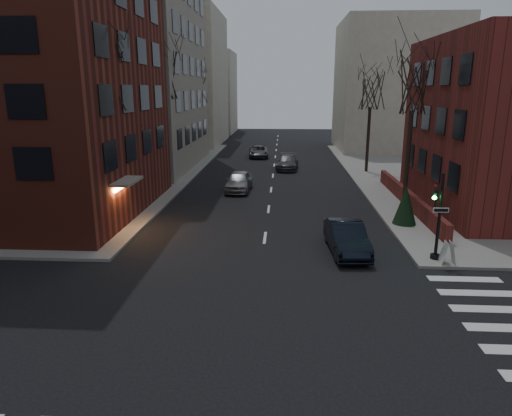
{
  "coord_description": "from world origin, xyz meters",
  "views": [
    {
      "loc": [
        0.91,
        -11.26,
        7.77
      ],
      "look_at": [
        -0.4,
        10.65,
        2.0
      ],
      "focal_mm": 32.0,
      "sensor_mm": 36.0,
      "label": 1
    }
  ],
  "objects": [
    {
      "name": "ground",
      "position": [
        0.0,
        0.0,
        0.0
      ],
      "size": [
        160.0,
        160.0,
        0.0
      ],
      "primitive_type": "plane",
      "color": "black",
      "rests_on": "ground"
    },
    {
      "name": "building_left_brick",
      "position": [
        -15.5,
        16.5,
        9.0
      ],
      "size": [
        15.0,
        15.0,
        18.0
      ],
      "primitive_type": "cube",
      "color": "maroon",
      "rests_on": "ground"
    },
    {
      "name": "building_left_tan",
      "position": [
        -17.0,
        34.0,
        14.0
      ],
      "size": [
        18.0,
        18.0,
        28.0
      ],
      "primitive_type": "cube",
      "color": "gray",
      "rests_on": "ground"
    },
    {
      "name": "low_wall_right",
      "position": [
        9.3,
        19.0,
        0.65
      ],
      "size": [
        0.35,
        16.0,
        1.0
      ],
      "primitive_type": "cube",
      "color": "maroon",
      "rests_on": "sidewalk_far_right"
    },
    {
      "name": "building_distant_la",
      "position": [
        -15.0,
        55.0,
        9.0
      ],
      "size": [
        14.0,
        16.0,
        18.0
      ],
      "primitive_type": "cube",
      "color": "beige",
      "rests_on": "ground"
    },
    {
      "name": "building_distant_ra",
      "position": [
        15.0,
        50.0,
        8.0
      ],
      "size": [
        14.0,
        14.0,
        16.0
      ],
      "primitive_type": "cube",
      "color": "beige",
      "rests_on": "ground"
    },
    {
      "name": "building_distant_lb",
      "position": [
        -13.0,
        72.0,
        7.0
      ],
      "size": [
        10.0,
        12.0,
        14.0
      ],
      "primitive_type": "cube",
      "color": "beige",
      "rests_on": "ground"
    },
    {
      "name": "traffic_signal",
      "position": [
        7.94,
        8.99,
        1.91
      ],
      "size": [
        0.76,
        0.44,
        4.0
      ],
      "color": "black",
      "rests_on": "sidewalk_far_right"
    },
    {
      "name": "tree_left_a",
      "position": [
        -8.8,
        14.0,
        8.47
      ],
      "size": [
        4.18,
        4.18,
        10.26
      ],
      "color": "#2D231C",
      "rests_on": "sidewalk_far_left"
    },
    {
      "name": "tree_left_b",
      "position": [
        -8.8,
        26.0,
        8.91
      ],
      "size": [
        4.4,
        4.4,
        10.8
      ],
      "color": "#2D231C",
      "rests_on": "sidewalk_far_left"
    },
    {
      "name": "tree_left_c",
      "position": [
        -8.8,
        40.0,
        8.03
      ],
      "size": [
        3.96,
        3.96,
        9.72
      ],
      "color": "#2D231C",
      "rests_on": "sidewalk_far_left"
    },
    {
      "name": "tree_right_a",
      "position": [
        8.8,
        18.0,
        8.03
      ],
      "size": [
        3.96,
        3.96,
        9.72
      ],
      "color": "#2D231C",
      "rests_on": "sidewalk_far_right"
    },
    {
      "name": "tree_right_b",
      "position": [
        8.8,
        32.0,
        7.59
      ],
      "size": [
        3.74,
        3.74,
        9.18
      ],
      "color": "#2D231C",
      "rests_on": "sidewalk_far_right"
    },
    {
      "name": "streetlamp_near",
      "position": [
        -8.2,
        22.0,
        4.24
      ],
      "size": [
        0.36,
        0.36,
        6.28
      ],
      "color": "black",
      "rests_on": "sidewalk_far_left"
    },
    {
      "name": "streetlamp_far",
      "position": [
        -8.2,
        42.0,
        4.24
      ],
      "size": [
        0.36,
        0.36,
        6.28
      ],
      "color": "black",
      "rests_on": "sidewalk_far_left"
    },
    {
      "name": "parked_sedan",
      "position": [
        4.05,
        10.01,
        0.75
      ],
      "size": [
        1.92,
        4.67,
        1.51
      ],
      "primitive_type": "imported",
      "rotation": [
        0.0,
        0.0,
        0.07
      ],
      "color": "black",
      "rests_on": "ground"
    },
    {
      "name": "car_lane_silver",
      "position": [
        -2.51,
        23.45,
        0.77
      ],
      "size": [
        2.02,
        4.61,
        1.54
      ],
      "primitive_type": "imported",
      "rotation": [
        0.0,
        0.0,
        -0.04
      ],
      "color": "gray",
      "rests_on": "ground"
    },
    {
      "name": "car_lane_gray",
      "position": [
        1.34,
        33.52,
        0.71
      ],
      "size": [
        2.37,
        5.03,
        1.42
      ],
      "primitive_type": "imported",
      "rotation": [
        0.0,
        0.0,
        -0.08
      ],
      "color": "#3C3C40",
      "rests_on": "ground"
    },
    {
      "name": "car_lane_far",
      "position": [
        -1.96,
        41.54,
        0.66
      ],
      "size": [
        2.52,
        4.87,
        1.31
      ],
      "primitive_type": "imported",
      "rotation": [
        0.0,
        0.0,
        0.07
      ],
      "color": "#47474D",
      "rests_on": "ground"
    },
    {
      "name": "sandwich_board",
      "position": [
        8.37,
        8.5,
        0.65
      ],
      "size": [
        0.47,
        0.64,
        1.0
      ],
      "primitive_type": "cube",
      "rotation": [
        0.0,
        0.0,
        -0.05
      ],
      "color": "silver",
      "rests_on": "sidewalk_far_right"
    },
    {
      "name": "evergreen_shrub",
      "position": [
        7.99,
        14.63,
        1.27
      ],
      "size": [
        1.48,
        1.48,
        2.23
      ],
      "primitive_type": "cone",
      "rotation": [
        0.0,
        0.0,
        -0.11
      ],
      "color": "black",
      "rests_on": "sidewalk_far_right"
    }
  ]
}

